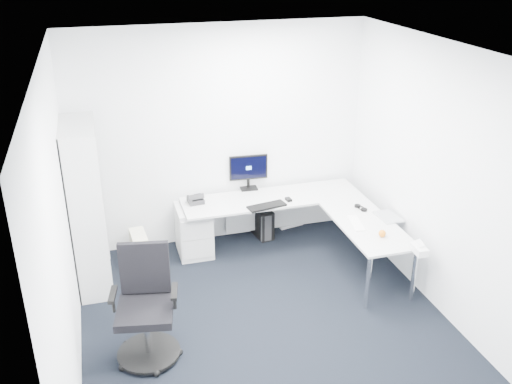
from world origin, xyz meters
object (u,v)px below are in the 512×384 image
object	(u,v)px
task_chair	(145,309)
l_desk	(280,232)
monitor	(249,172)
laptop	(389,208)
bookshelf	(87,207)

from	to	relation	value
task_chair	l_desk	bearing A→B (deg)	50.17
monitor	laptop	bearing A→B (deg)	-39.15
bookshelf	task_chair	distance (m)	1.58
l_desk	bookshelf	distance (m)	2.26
monitor	l_desk	bearing A→B (deg)	-67.93
bookshelf	monitor	xyz separation A→B (m)	(1.96, 0.59, -0.05)
task_chair	laptop	bearing A→B (deg)	27.37
bookshelf	task_chair	size ratio (longest dim) A/B	1.72
l_desk	bookshelf	size ratio (longest dim) A/B	1.20
task_chair	monitor	distance (m)	2.59
monitor	laptop	xyz separation A→B (m)	(1.31, -1.22, -0.11)
monitor	task_chair	bearing A→B (deg)	-122.80
l_desk	laptop	distance (m)	1.32
task_chair	monitor	bearing A→B (deg)	64.31
bookshelf	monitor	world-z (taller)	bookshelf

